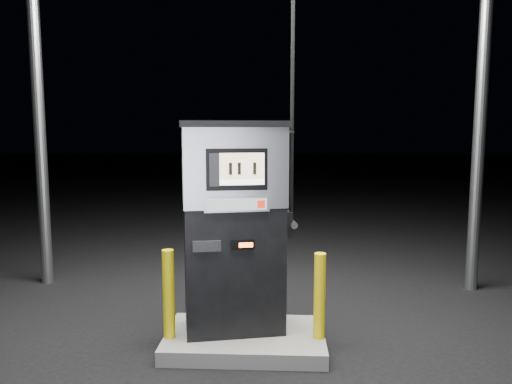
{
  "coord_description": "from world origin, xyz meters",
  "views": [
    {
      "loc": [
        0.35,
        -4.83,
        2.2
      ],
      "look_at": [
        0.11,
        0.0,
        1.59
      ],
      "focal_mm": 35.0,
      "sensor_mm": 36.0,
      "label": 1
    }
  ],
  "objects": [
    {
      "name": "bollard_right",
      "position": [
        0.74,
        -0.09,
        0.58
      ],
      "size": [
        0.15,
        0.15,
        0.85
      ],
      "primitive_type": "cylinder",
      "rotation": [
        0.0,
        0.0,
        -0.43
      ],
      "color": "yellow",
      "rests_on": "pump_island"
    },
    {
      "name": "pump_island",
      "position": [
        0.0,
        0.0,
        0.07
      ],
      "size": [
        1.6,
        1.0,
        0.15
      ],
      "primitive_type": "cube",
      "color": "slate",
      "rests_on": "ground"
    },
    {
      "name": "ground",
      "position": [
        0.0,
        0.0,
        0.0
      ],
      "size": [
        80.0,
        80.0,
        0.0
      ],
      "primitive_type": "plane",
      "color": "black",
      "rests_on": "ground"
    },
    {
      "name": "bollard_left",
      "position": [
        -0.74,
        -0.15,
        0.59
      ],
      "size": [
        0.13,
        0.13,
        0.88
      ],
      "primitive_type": "cylinder",
      "rotation": [
        0.0,
        0.0,
        0.07
      ],
      "color": "yellow",
      "rests_on": "pump_island"
    },
    {
      "name": "fuel_dispenser",
      "position": [
        -0.11,
        0.1,
        1.24
      ],
      "size": [
        1.23,
        0.83,
        4.41
      ],
      "rotation": [
        0.0,
        0.0,
        0.21
      ],
      "color": "black",
      "rests_on": "pump_island"
    }
  ]
}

